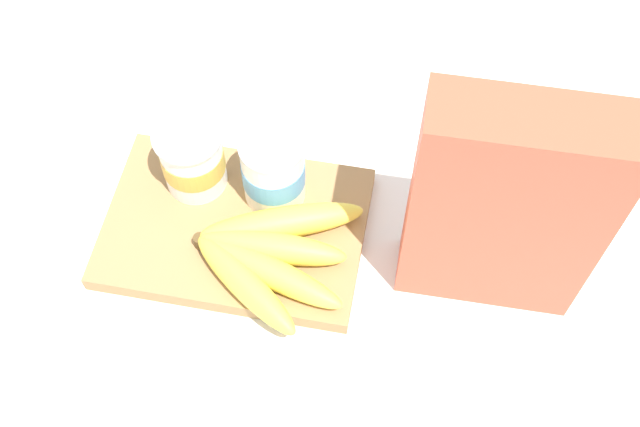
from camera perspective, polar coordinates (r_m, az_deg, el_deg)
ground_plane at (r=0.92m, az=-6.07°, el=-1.37°), size 2.40×2.40×0.00m
cutting_board at (r=0.91m, az=-6.13°, el=-1.03°), size 0.29×0.20×0.02m
cereal_box at (r=0.78m, az=13.25°, el=0.28°), size 0.19×0.07×0.29m
yogurt_cup_front at (r=0.90m, az=-9.20°, el=3.96°), size 0.08×0.08×0.09m
yogurt_cup_back at (r=0.88m, az=-3.39°, el=3.11°), size 0.07×0.07×0.09m
banana_bunch at (r=0.86m, az=-3.74°, el=-2.93°), size 0.19×0.19×0.03m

